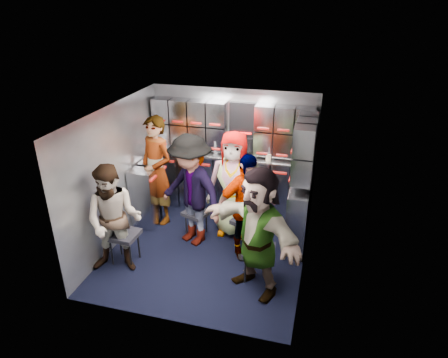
% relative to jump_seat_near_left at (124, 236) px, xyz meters
% --- Properties ---
extents(floor, '(3.00, 3.00, 0.00)m').
position_rel_jump_seat_near_left_xyz_m(floor, '(1.05, 0.59, -0.42)').
color(floor, black).
rests_on(floor, ground).
extents(wall_back, '(2.80, 0.04, 2.10)m').
position_rel_jump_seat_near_left_xyz_m(wall_back, '(1.05, 2.09, 0.63)').
color(wall_back, gray).
rests_on(wall_back, ground).
extents(wall_left, '(0.04, 3.00, 2.10)m').
position_rel_jump_seat_near_left_xyz_m(wall_left, '(-0.35, 0.59, 0.63)').
color(wall_left, gray).
rests_on(wall_left, ground).
extents(wall_right, '(0.04, 3.00, 2.10)m').
position_rel_jump_seat_near_left_xyz_m(wall_right, '(2.45, 0.59, 0.63)').
color(wall_right, gray).
rests_on(wall_right, ground).
extents(ceiling, '(2.80, 3.00, 0.02)m').
position_rel_jump_seat_near_left_xyz_m(ceiling, '(1.05, 0.59, 1.68)').
color(ceiling, silver).
rests_on(ceiling, wall_back).
extents(cart_bank_back, '(2.68, 0.38, 0.99)m').
position_rel_jump_seat_near_left_xyz_m(cart_bank_back, '(1.05, 1.88, 0.08)').
color(cart_bank_back, '#9CA1AC').
rests_on(cart_bank_back, ground).
extents(cart_bank_left, '(0.38, 0.76, 0.99)m').
position_rel_jump_seat_near_left_xyz_m(cart_bank_left, '(-0.14, 1.15, 0.08)').
color(cart_bank_left, '#9CA1AC').
rests_on(cart_bank_left, ground).
extents(counter, '(2.68, 0.42, 0.03)m').
position_rel_jump_seat_near_left_xyz_m(counter, '(1.05, 1.88, 0.60)').
color(counter, '#B8BABF').
rests_on(counter, cart_bank_back).
extents(locker_bank_back, '(2.68, 0.28, 0.82)m').
position_rel_jump_seat_near_left_xyz_m(locker_bank_back, '(1.05, 1.94, 1.07)').
color(locker_bank_back, '#9CA1AC').
rests_on(locker_bank_back, wall_back).
extents(locker_bank_right, '(0.28, 1.00, 0.82)m').
position_rel_jump_seat_near_left_xyz_m(locker_bank_right, '(2.30, 1.29, 1.07)').
color(locker_bank_right, '#9CA1AC').
rests_on(locker_bank_right, wall_right).
extents(right_cabinet, '(0.28, 1.20, 1.00)m').
position_rel_jump_seat_near_left_xyz_m(right_cabinet, '(2.30, 1.19, 0.08)').
color(right_cabinet, '#9CA1AC').
rests_on(right_cabinet, ground).
extents(coffee_niche, '(0.46, 0.16, 0.84)m').
position_rel_jump_seat_near_left_xyz_m(coffee_niche, '(1.23, 2.00, 1.05)').
color(coffee_niche, black).
rests_on(coffee_niche, wall_back).
extents(red_latch_strip, '(2.60, 0.02, 0.03)m').
position_rel_jump_seat_near_left_xyz_m(red_latch_strip, '(1.05, 1.68, 0.46)').
color(red_latch_strip, '#A61712').
rests_on(red_latch_strip, cart_bank_back).
extents(jump_seat_near_left, '(0.41, 0.39, 0.47)m').
position_rel_jump_seat_near_left_xyz_m(jump_seat_near_left, '(0.00, 0.00, 0.00)').
color(jump_seat_near_left, black).
rests_on(jump_seat_near_left, ground).
extents(jump_seat_mid_left, '(0.45, 0.44, 0.42)m').
position_rel_jump_seat_near_left_xyz_m(jump_seat_mid_left, '(0.75, 0.92, -0.05)').
color(jump_seat_mid_left, black).
rests_on(jump_seat_mid_left, ground).
extents(jump_seat_center, '(0.53, 0.52, 0.48)m').
position_rel_jump_seat_near_left_xyz_m(jump_seat_center, '(1.29, 1.34, 0.01)').
color(jump_seat_center, black).
rests_on(jump_seat_center, ground).
extents(jump_seat_mid_right, '(0.51, 0.50, 0.48)m').
position_rel_jump_seat_near_left_xyz_m(jump_seat_mid_right, '(1.60, 0.80, 0.01)').
color(jump_seat_mid_right, black).
rests_on(jump_seat_mid_right, ground).
extents(jump_seat_near_right, '(0.44, 0.42, 0.48)m').
position_rel_jump_seat_near_left_xyz_m(jump_seat_near_right, '(1.89, 0.10, 0.01)').
color(jump_seat_near_right, black).
rests_on(jump_seat_near_right, ground).
extents(attendant_standing, '(0.78, 0.67, 1.80)m').
position_rel_jump_seat_near_left_xyz_m(attendant_standing, '(0.00, 1.20, 0.49)').
color(attendant_standing, black).
rests_on(attendant_standing, ground).
extents(attendant_arc_a, '(0.86, 0.74, 1.55)m').
position_rel_jump_seat_near_left_xyz_m(attendant_arc_a, '(0.00, -0.18, 0.36)').
color(attendant_arc_a, black).
rests_on(attendant_arc_a, ground).
extents(attendant_arc_b, '(1.28, 1.06, 1.73)m').
position_rel_jump_seat_near_left_xyz_m(attendant_arc_b, '(0.75, 0.74, 0.45)').
color(attendant_arc_b, black).
rests_on(attendant_arc_b, ground).
extents(attendant_arc_c, '(0.82, 0.54, 1.69)m').
position_rel_jump_seat_near_left_xyz_m(attendant_arc_c, '(1.29, 1.16, 0.43)').
color(attendant_arc_c, black).
rests_on(attendant_arc_c, ground).
extents(attendant_arc_d, '(0.97, 0.85, 1.57)m').
position_rel_jump_seat_near_left_xyz_m(attendant_arc_d, '(1.60, 0.62, 0.37)').
color(attendant_arc_d, black).
rests_on(attendant_arc_d, ground).
extents(attendant_arc_e, '(1.58, 1.29, 1.69)m').
position_rel_jump_seat_near_left_xyz_m(attendant_arc_e, '(1.89, -0.08, 0.43)').
color(attendant_arc_e, black).
rests_on(attendant_arc_e, ground).
extents(bottle_left, '(0.07, 0.07, 0.25)m').
position_rel_jump_seat_near_left_xyz_m(bottle_left, '(0.97, 1.83, 0.74)').
color(bottle_left, white).
rests_on(bottle_left, counter).
extents(bottle_mid, '(0.07, 0.07, 0.24)m').
position_rel_jump_seat_near_left_xyz_m(bottle_mid, '(0.81, 1.83, 0.74)').
color(bottle_mid, white).
rests_on(bottle_mid, counter).
extents(bottle_right, '(0.06, 0.06, 0.23)m').
position_rel_jump_seat_near_left_xyz_m(bottle_right, '(1.71, 1.83, 0.73)').
color(bottle_right, white).
rests_on(bottle_right, counter).
extents(cup_left, '(0.07, 0.07, 0.11)m').
position_rel_jump_seat_near_left_xyz_m(cup_left, '(0.52, 1.82, 0.67)').
color(cup_left, '#C2AD88').
rests_on(cup_left, counter).
extents(cup_right, '(0.09, 0.09, 0.10)m').
position_rel_jump_seat_near_left_xyz_m(cup_right, '(1.71, 1.82, 0.67)').
color(cup_right, '#C2AD88').
rests_on(cup_right, counter).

